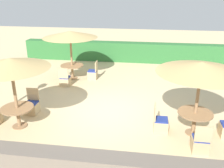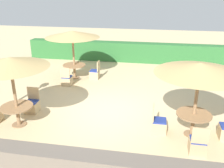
% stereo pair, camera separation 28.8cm
% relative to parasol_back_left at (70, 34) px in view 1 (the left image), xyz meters
% --- Properties ---
extents(ground_plane, '(40.00, 40.00, 0.00)m').
position_rel_parasol_back_left_xyz_m(ground_plane, '(2.47, -3.44, -2.25)').
color(ground_plane, '#D1BA8C').
extents(hedge_row, '(13.00, 0.70, 1.20)m').
position_rel_parasol_back_left_xyz_m(hedge_row, '(2.47, 3.55, -1.66)').
color(hedge_row, '#2D6B33').
rests_on(hedge_row, ground_plane).
extents(stone_border, '(10.00, 0.56, 0.51)m').
position_rel_parasol_back_left_xyz_m(stone_border, '(2.47, -6.75, -2.00)').
color(stone_border, '#6B6056').
rests_on(stone_border, ground_plane).
extents(parasol_back_left, '(2.68, 2.68, 2.43)m').
position_rel_parasol_back_left_xyz_m(parasol_back_left, '(0.00, 0.00, 0.00)').
color(parasol_back_left, '#93704C').
rests_on(parasol_back_left, ground_plane).
extents(round_table_back_left, '(1.15, 1.15, 0.70)m').
position_rel_parasol_back_left_xyz_m(round_table_back_left, '(0.00, -0.00, -1.69)').
color(round_table_back_left, '#93704C').
rests_on(round_table_back_left, ground_plane).
extents(patio_chair_back_left_south, '(0.46, 0.46, 0.93)m').
position_rel_parasol_back_left_xyz_m(patio_chair_back_left_south, '(-0.03, -1.10, -1.99)').
color(patio_chair_back_left_south, tan).
rests_on(patio_chair_back_left_south, ground_plane).
extents(patio_chair_back_left_east, '(0.46, 0.46, 0.93)m').
position_rel_parasol_back_left_xyz_m(patio_chair_back_left_east, '(1.06, 0.05, -1.99)').
color(patio_chair_back_left_east, tan).
rests_on(patio_chair_back_left_east, ground_plane).
extents(parasol_front_right, '(2.66, 2.66, 2.39)m').
position_rel_parasol_back_left_xyz_m(parasol_front_right, '(5.36, -4.51, -0.03)').
color(parasol_front_right, '#93704C').
rests_on(parasol_front_right, ground_plane).
extents(round_table_front_right, '(1.09, 1.09, 0.75)m').
position_rel_parasol_back_left_xyz_m(round_table_front_right, '(5.36, -4.51, -1.66)').
color(round_table_front_right, '#93704C').
rests_on(round_table_front_right, ground_plane).
extents(patio_chair_front_right_south, '(0.46, 0.46, 0.93)m').
position_rel_parasol_back_left_xyz_m(patio_chair_front_right_south, '(5.39, -5.46, -1.99)').
color(patio_chair_front_right_south, tan).
rests_on(patio_chair_front_right_south, ground_plane).
extents(patio_chair_front_right_west, '(0.46, 0.46, 0.93)m').
position_rel_parasol_back_left_xyz_m(patio_chair_front_right_west, '(4.31, -4.53, -1.99)').
color(patio_chair_front_right_west, tan).
rests_on(patio_chair_front_right_west, ground_plane).
extents(parasol_front_left, '(2.44, 2.44, 2.39)m').
position_rel_parasol_back_left_xyz_m(parasol_front_left, '(-0.38, -4.92, -0.04)').
color(parasol_front_left, '#93704C').
rests_on(parasol_front_left, ground_plane).
extents(round_table_front_left, '(1.06, 1.06, 0.71)m').
position_rel_parasol_back_left_xyz_m(round_table_front_left, '(-0.38, -4.92, -1.69)').
color(round_table_front_left, '#93704C').
rests_on(round_table_front_left, ground_plane).
extents(patio_chair_front_left_north, '(0.46, 0.46, 0.93)m').
position_rel_parasol_back_left_xyz_m(patio_chair_front_left_north, '(-0.37, -3.94, -1.99)').
color(patio_chair_front_left_north, tan).
rests_on(patio_chair_front_left_north, ground_plane).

